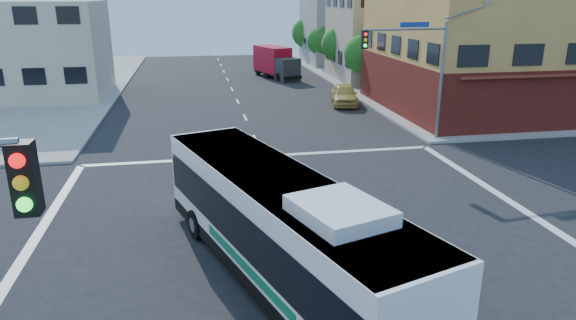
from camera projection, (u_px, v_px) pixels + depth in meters
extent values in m
plane|color=black|center=(298.00, 230.00, 19.26)|extent=(120.00, 120.00, 0.00)
cube|color=gray|center=(538.00, 73.00, 58.07)|extent=(50.00, 50.00, 0.15)
cube|color=gold|center=(513.00, 15.00, 37.91)|extent=(18.00, 15.00, 14.00)
cube|color=#5C1615|center=(504.00, 83.00, 39.43)|extent=(18.09, 15.08, 4.00)
cube|color=maroon|center=(573.00, 75.00, 32.30)|extent=(16.00, 1.60, 0.51)
cube|color=#B8A58C|center=(394.00, 35.00, 52.66)|extent=(12.00, 10.00, 9.00)
cube|color=gray|center=(353.00, 23.00, 65.62)|extent=(12.00, 10.00, 10.00)
cube|color=beige|center=(29.00, 50.00, 43.18)|extent=(12.00, 10.00, 8.00)
cylinder|color=slate|center=(441.00, 83.00, 30.17)|extent=(0.18, 0.18, 7.00)
cylinder|color=slate|center=(406.00, 29.00, 28.56)|extent=(5.01, 0.62, 0.12)
cube|color=black|center=(364.00, 40.00, 28.04)|extent=(0.32, 0.30, 1.00)
sphere|color=#FF0C0C|center=(366.00, 34.00, 27.79)|extent=(0.20, 0.20, 0.20)
sphere|color=yellow|center=(365.00, 40.00, 27.88)|extent=(0.20, 0.20, 0.20)
sphere|color=#19FF33|center=(365.00, 46.00, 27.98)|extent=(0.20, 0.20, 0.20)
cube|color=navy|center=(415.00, 25.00, 28.62)|extent=(1.80, 0.22, 0.28)
cube|color=gray|center=(487.00, 3.00, 29.46)|extent=(0.50, 0.22, 0.14)
cube|color=black|center=(25.00, 179.00, 6.75)|extent=(0.32, 0.30, 1.00)
sphere|color=#FF0C0C|center=(17.00, 161.00, 6.50)|extent=(0.20, 0.20, 0.20)
sphere|color=yellow|center=(21.00, 183.00, 6.59)|extent=(0.20, 0.20, 0.20)
sphere|color=#19FF33|center=(24.00, 205.00, 6.68)|extent=(0.20, 0.20, 0.20)
cylinder|color=#392314|center=(362.00, 80.00, 47.23)|extent=(0.28, 0.28, 1.92)
sphere|color=#1B5719|center=(364.00, 54.00, 46.49)|extent=(3.60, 3.60, 3.60)
sphere|color=#1B5719|center=(369.00, 44.00, 46.00)|extent=(2.52, 2.52, 2.52)
cylinder|color=#392314|center=(339.00, 68.00, 54.70)|extent=(0.28, 0.28, 1.99)
sphere|color=#1B5719|center=(339.00, 44.00, 53.93)|extent=(3.80, 3.80, 3.80)
sphere|color=#1B5719|center=(344.00, 35.00, 53.43)|extent=(2.66, 2.66, 2.66)
cylinder|color=#392314|center=(321.00, 60.00, 62.21)|extent=(0.28, 0.28, 1.89)
sphere|color=#1B5719|center=(321.00, 41.00, 61.51)|extent=(3.40, 3.40, 3.40)
sphere|color=#1B5719|center=(325.00, 33.00, 61.03)|extent=(2.38, 2.38, 2.38)
cylinder|color=#392314|center=(306.00, 53.00, 69.68)|extent=(0.28, 0.28, 2.03)
sphere|color=#1B5719|center=(307.00, 33.00, 68.88)|extent=(4.00, 4.00, 4.00)
sphere|color=#1B5719|center=(310.00, 25.00, 68.36)|extent=(2.80, 2.80, 2.80)
cube|color=black|center=(279.00, 264.00, 15.68)|extent=(6.50, 12.78, 0.47)
cube|color=white|center=(279.00, 226.00, 15.28)|extent=(6.48, 12.75, 2.98)
cube|color=black|center=(279.00, 220.00, 15.23)|extent=(6.41, 12.41, 1.31)
cube|color=black|center=(206.00, 166.00, 20.44)|extent=(2.35, 0.83, 1.41)
cube|color=#E5590C|center=(204.00, 140.00, 20.15)|extent=(1.91, 0.68, 0.29)
cube|color=white|center=(278.00, 181.00, 14.85)|extent=(6.35, 12.49, 0.13)
cube|color=white|center=(340.00, 211.00, 12.15)|extent=(2.50, 2.77, 0.38)
cube|color=#0E7046|center=(245.00, 267.00, 14.46)|extent=(1.83, 5.47, 0.29)
cube|color=#0E7046|center=(326.00, 246.00, 15.70)|extent=(1.83, 5.47, 0.29)
cylinder|color=black|center=(196.00, 224.00, 18.46)|extent=(0.64, 1.13, 1.09)
cylinder|color=#99999E|center=(192.00, 225.00, 18.39)|extent=(0.21, 0.53, 0.54)
cylinder|color=black|center=(259.00, 211.00, 19.61)|extent=(0.64, 1.13, 1.09)
cylinder|color=#99999E|center=(262.00, 210.00, 19.68)|extent=(0.21, 0.53, 0.54)
cube|color=#26262A|center=(288.00, 70.00, 52.53)|extent=(2.58, 2.53, 2.33)
cube|color=black|center=(292.00, 67.00, 51.71)|extent=(1.81, 0.67, 0.90)
cube|color=#AB0A1D|center=(272.00, 59.00, 55.15)|extent=(3.64, 5.44, 2.69)
cube|color=black|center=(277.00, 73.00, 54.68)|extent=(4.15, 7.43, 0.27)
cylinder|color=black|center=(279.00, 77.00, 52.46)|extent=(0.52, 0.93, 0.90)
cylinder|color=black|center=(295.00, 76.00, 53.33)|extent=(0.52, 0.93, 0.90)
cylinder|color=black|center=(267.00, 74.00, 54.63)|extent=(0.52, 0.93, 0.90)
cylinder|color=black|center=(283.00, 73.00, 55.50)|extent=(0.52, 0.93, 0.90)
cylinder|color=black|center=(258.00, 71.00, 56.49)|extent=(0.52, 0.93, 0.90)
cylinder|color=black|center=(273.00, 70.00, 57.36)|extent=(0.52, 0.93, 0.90)
imported|color=#C7B252|center=(345.00, 94.00, 41.21)|extent=(2.94, 5.18, 1.66)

